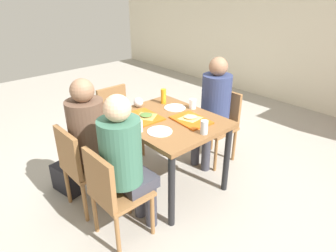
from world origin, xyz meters
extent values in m
cube|color=#9E998E|center=(0.00, 0.00, -0.01)|extent=(10.00, 10.00, 0.02)
cube|color=beige|center=(0.00, 3.20, 1.40)|extent=(10.00, 0.10, 2.80)
cube|color=brown|center=(0.00, 0.00, 0.74)|extent=(1.03, 0.86, 0.04)
cylinder|color=black|center=(-0.45, -0.37, 0.36)|extent=(0.06, 0.06, 0.72)
cylinder|color=black|center=(0.45, -0.37, 0.36)|extent=(0.06, 0.06, 0.72)
cylinder|color=black|center=(-0.45, 0.37, 0.36)|extent=(0.06, 0.06, 0.72)
cylinder|color=black|center=(0.45, 0.37, 0.36)|extent=(0.06, 0.06, 0.72)
cube|color=olive|center=(-0.26, -0.73, 0.42)|extent=(0.40, 0.40, 0.03)
cube|color=olive|center=(-0.26, -0.91, 0.63)|extent=(0.38, 0.04, 0.40)
cylinder|color=olive|center=(-0.43, -0.56, 0.20)|extent=(0.04, 0.04, 0.40)
cylinder|color=olive|center=(-0.09, -0.56, 0.20)|extent=(0.04, 0.04, 0.40)
cylinder|color=olive|center=(-0.43, -0.90, 0.20)|extent=(0.04, 0.04, 0.40)
cylinder|color=olive|center=(-0.09, -0.90, 0.20)|extent=(0.04, 0.04, 0.40)
cube|color=olive|center=(0.26, -0.73, 0.42)|extent=(0.40, 0.40, 0.03)
cube|color=olive|center=(0.26, -0.91, 0.63)|extent=(0.38, 0.04, 0.40)
cylinder|color=olive|center=(0.09, -0.56, 0.20)|extent=(0.04, 0.04, 0.40)
cylinder|color=olive|center=(0.43, -0.56, 0.20)|extent=(0.04, 0.04, 0.40)
cylinder|color=olive|center=(0.09, -0.90, 0.20)|extent=(0.04, 0.04, 0.40)
cylinder|color=olive|center=(0.43, -0.90, 0.20)|extent=(0.04, 0.04, 0.40)
cube|color=olive|center=(0.00, 0.73, 0.42)|extent=(0.40, 0.40, 0.03)
cube|color=olive|center=(0.00, 0.91, 0.63)|extent=(0.38, 0.04, 0.40)
cylinder|color=olive|center=(0.17, 0.56, 0.20)|extent=(0.04, 0.04, 0.40)
cylinder|color=olive|center=(-0.17, 0.56, 0.20)|extent=(0.04, 0.04, 0.40)
cylinder|color=olive|center=(0.17, 0.90, 0.20)|extent=(0.04, 0.04, 0.40)
cylinder|color=olive|center=(-0.17, 0.90, 0.20)|extent=(0.04, 0.04, 0.40)
cube|color=olive|center=(-0.81, 0.00, 0.42)|extent=(0.40, 0.40, 0.03)
cube|color=olive|center=(-0.99, 0.00, 0.63)|extent=(0.04, 0.38, 0.40)
cylinder|color=olive|center=(-0.64, 0.17, 0.20)|extent=(0.04, 0.04, 0.40)
cylinder|color=olive|center=(-0.64, -0.17, 0.20)|extent=(0.04, 0.04, 0.40)
cylinder|color=olive|center=(-0.98, 0.17, 0.20)|extent=(0.04, 0.04, 0.40)
cylinder|color=olive|center=(-0.98, -0.17, 0.20)|extent=(0.04, 0.04, 0.40)
cylinder|color=#383842|center=(-0.34, -0.50, 0.22)|extent=(0.10, 0.10, 0.43)
cylinder|color=#383842|center=(-0.18, -0.50, 0.22)|extent=(0.10, 0.10, 0.43)
cube|color=#383842|center=(-0.26, -0.60, 0.48)|extent=(0.32, 0.28, 0.10)
cylinder|color=brown|center=(-0.26, -0.71, 0.79)|extent=(0.32, 0.32, 0.52)
sphere|color=#8C664C|center=(-0.26, -0.71, 1.14)|extent=(0.20, 0.20, 0.20)
cylinder|color=#383842|center=(0.18, -0.50, 0.22)|extent=(0.10, 0.10, 0.43)
cylinder|color=#383842|center=(0.34, -0.50, 0.22)|extent=(0.10, 0.10, 0.43)
cube|color=#383842|center=(0.26, -0.60, 0.48)|extent=(0.32, 0.28, 0.10)
cylinder|color=#386651|center=(0.26, -0.71, 0.79)|extent=(0.32, 0.32, 0.52)
sphere|color=#DBAD89|center=(0.26, -0.71, 1.14)|extent=(0.20, 0.20, 0.20)
cylinder|color=#383842|center=(0.08, 0.50, 0.22)|extent=(0.10, 0.10, 0.43)
cylinder|color=#383842|center=(-0.08, 0.50, 0.22)|extent=(0.10, 0.10, 0.43)
cube|color=#383842|center=(0.00, 0.60, 0.48)|extent=(0.32, 0.28, 0.10)
cylinder|color=navy|center=(0.00, 0.71, 0.79)|extent=(0.32, 0.32, 0.52)
sphere|color=#8C664C|center=(0.00, 0.71, 1.14)|extent=(0.20, 0.20, 0.20)
cube|color=#D85914|center=(-0.18, -0.15, 0.77)|extent=(0.37, 0.28, 0.02)
cube|color=#D85914|center=(0.18, 0.13, 0.77)|extent=(0.38, 0.30, 0.02)
cylinder|color=white|center=(-0.15, 0.24, 0.76)|extent=(0.22, 0.22, 0.01)
cylinder|color=white|center=(0.15, -0.24, 0.76)|extent=(0.22, 0.22, 0.01)
pyramid|color=#C68C47|center=(-0.16, -0.14, 0.78)|extent=(0.21, 0.21, 0.01)
ellipsoid|color=#4C7233|center=(-0.16, -0.14, 0.79)|extent=(0.15, 0.15, 0.01)
pyramid|color=#DBAD60|center=(0.16, 0.14, 0.78)|extent=(0.23, 0.23, 0.01)
ellipsoid|color=#D8C67F|center=(0.16, 0.14, 0.79)|extent=(0.16, 0.16, 0.01)
cylinder|color=white|center=(-0.03, 0.37, 0.81)|extent=(0.07, 0.07, 0.10)
cylinder|color=white|center=(0.03, -0.37, 0.81)|extent=(0.07, 0.07, 0.10)
cylinder|color=#B7BCC6|center=(0.44, 0.02, 0.82)|extent=(0.07, 0.07, 0.12)
cylinder|color=orange|center=(-0.33, 0.24, 0.84)|extent=(0.06, 0.06, 0.16)
sphere|color=silver|center=(-0.44, -0.02, 0.81)|extent=(0.10, 0.10, 0.10)
cube|color=black|center=(-0.61, -0.83, 0.14)|extent=(0.34, 0.22, 0.28)
camera|label=1|loc=(1.92, -1.74, 1.93)|focal=31.93mm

